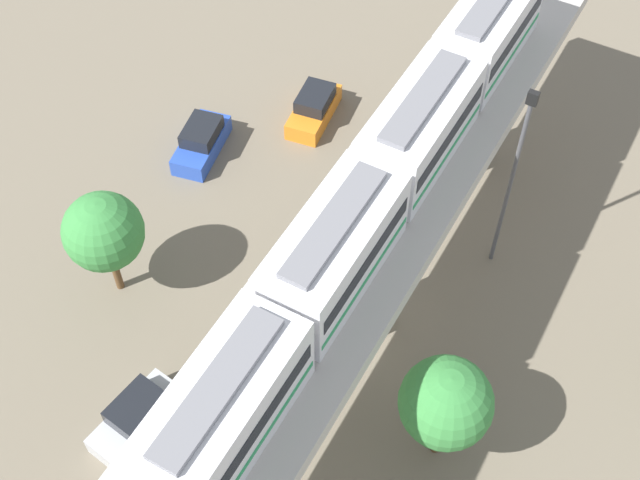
# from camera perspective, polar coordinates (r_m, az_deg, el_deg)

# --- Properties ---
(ground_plane) EXTENTS (120.00, 120.00, 0.00)m
(ground_plane) POSITION_cam_1_polar(r_m,az_deg,el_deg) (39.07, 3.42, -5.51)
(ground_plane) COLOR #706654
(viaduct) EXTENTS (5.20, 35.80, 8.03)m
(viaduct) POSITION_cam_1_polar(r_m,az_deg,el_deg) (34.00, 3.91, 0.19)
(viaduct) COLOR #B7B2AA
(viaduct) RESTS_ON ground
(train) EXTENTS (2.64, 27.45, 3.24)m
(train) POSITION_cam_1_polar(r_m,az_deg,el_deg) (31.30, 4.00, 3.61)
(train) COLOR white
(train) RESTS_ON viaduct
(parked_car_orange) EXTENTS (2.40, 4.42, 1.76)m
(parked_car_orange) POSITION_cam_1_polar(r_m,az_deg,el_deg) (47.10, -0.40, 8.85)
(parked_car_orange) COLOR orange
(parked_car_orange) RESTS_ON ground
(parked_car_blue) EXTENTS (2.61, 4.48, 1.76)m
(parked_car_blue) POSITION_cam_1_polar(r_m,az_deg,el_deg) (45.69, -7.96, 6.58)
(parked_car_blue) COLOR #284CB7
(parked_car_blue) RESTS_ON ground
(parked_car_silver) EXTENTS (2.32, 4.40, 1.76)m
(parked_car_silver) POSITION_cam_1_polar(r_m,az_deg,el_deg) (36.60, -12.15, -11.56)
(parked_car_silver) COLOR #B2B5BA
(parked_car_silver) RESTS_ON ground
(tree_mid_lot) EXTENTS (3.60, 3.60, 5.91)m
(tree_mid_lot) POSITION_cam_1_polar(r_m,az_deg,el_deg) (38.03, -14.34, 0.52)
(tree_mid_lot) COLOR brown
(tree_mid_lot) RESTS_ON ground
(tree_far_corner) EXTENTS (3.64, 3.64, 5.87)m
(tree_far_corner) POSITION_cam_1_polar(r_m,az_deg,el_deg) (32.75, 8.45, -10.78)
(tree_far_corner) COLOR brown
(tree_far_corner) RESTS_ON ground
(signal_post) EXTENTS (0.44, 0.28, 10.63)m
(signal_post) POSITION_cam_1_polar(r_m,az_deg,el_deg) (37.54, 12.79, 4.20)
(signal_post) COLOR #4C4C51
(signal_post) RESTS_ON ground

